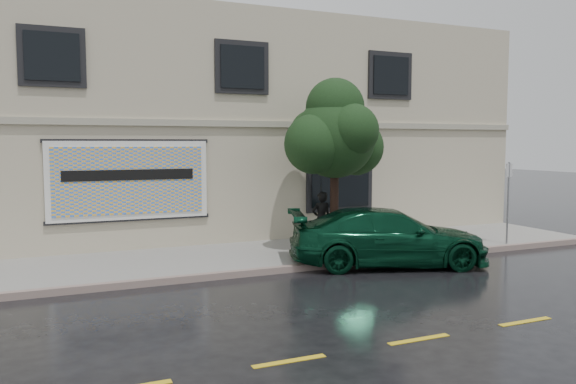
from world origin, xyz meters
name	(u,v)px	position (x,y,z in m)	size (l,w,h in m)	color
ground	(319,287)	(0.00, 0.00, 0.00)	(90.00, 90.00, 0.00)	black
sidewalk	(264,255)	(0.00, 3.25, 0.07)	(20.00, 3.50, 0.15)	gray
curb	(290,269)	(0.00, 1.50, 0.07)	(20.00, 0.18, 0.16)	gray
road_marking	(419,339)	(0.00, -3.50, 0.01)	(19.00, 0.12, 0.01)	gold
building	(206,130)	(0.00, 9.00, 3.50)	(20.00, 8.12, 7.00)	#B4AA90
billboard	(129,180)	(-3.20, 4.92, 2.05)	(4.30, 0.16, 2.20)	white
car	(388,237)	(2.53, 1.20, 0.71)	(2.17, 4.90, 1.43)	#08331F
pedestrian	(321,219)	(1.74, 3.34, 0.93)	(0.57, 0.37, 1.56)	black
umbrella	(322,179)	(1.74, 3.34, 2.06)	(0.96, 0.96, 0.71)	black
street_tree	(335,138)	(2.03, 3.13, 3.18)	(2.23, 2.23, 4.16)	black
sign_pole	(508,194)	(6.91, 1.70, 1.58)	(0.29, 0.08, 2.35)	gray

